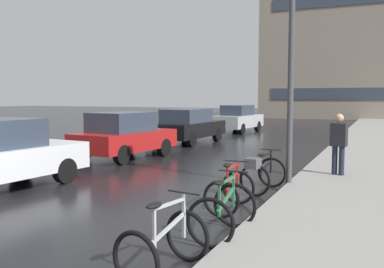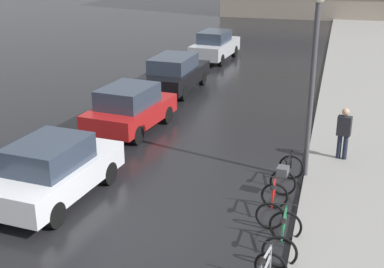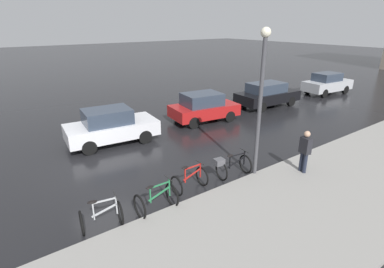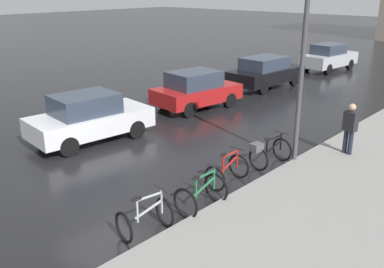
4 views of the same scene
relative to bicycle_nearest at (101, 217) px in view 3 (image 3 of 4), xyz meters
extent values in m
plane|color=black|center=(-3.23, 1.29, -0.39)|extent=(140.00, 140.00, 0.00)
torus|color=black|center=(0.08, 0.50, -0.04)|extent=(0.69, 0.17, 0.69)
torus|color=black|center=(-0.08, -0.51, -0.04)|extent=(0.69, 0.17, 0.69)
cube|color=#ADAFB5|center=(-0.03, -0.18, 0.22)|extent=(0.04, 0.04, 0.53)
cube|color=#ADAFB5|center=(0.07, 0.43, 0.24)|extent=(0.04, 0.04, 0.57)
cube|color=#ADAFB5|center=(0.02, 0.12, 0.47)|extent=(0.14, 0.61, 0.04)
cube|color=#ADAFB5|center=(0.02, 0.10, 0.17)|extent=(0.15, 0.69, 0.25)
ellipsoid|color=black|center=(-0.03, -0.18, 0.52)|extent=(0.18, 0.28, 0.07)
cylinder|color=black|center=(0.07, 0.43, 0.55)|extent=(0.50, 0.11, 0.03)
torus|color=black|center=(0.19, 2.15, -0.01)|extent=(0.75, 0.06, 0.75)
torus|color=black|center=(0.19, 1.06, -0.01)|extent=(0.75, 0.06, 0.75)
cube|color=#237042|center=(0.19, 1.41, 0.23)|extent=(0.04, 0.04, 0.49)
cube|color=#237042|center=(0.19, 2.06, 0.27)|extent=(0.04, 0.04, 0.57)
cube|color=#237042|center=(0.19, 1.74, 0.48)|extent=(0.04, 0.65, 0.04)
cube|color=#237042|center=(0.19, 1.71, 0.19)|extent=(0.04, 0.74, 0.27)
ellipsoid|color=black|center=(0.19, 1.41, 0.51)|extent=(0.14, 0.26, 0.07)
cylinder|color=black|center=(0.19, 2.06, 0.58)|extent=(0.50, 0.03, 0.03)
torus|color=black|center=(-0.23, 3.65, -0.04)|extent=(0.69, 0.08, 0.69)
torus|color=black|center=(-0.21, 2.58, -0.04)|extent=(0.69, 0.08, 0.69)
cube|color=red|center=(-0.22, 2.93, 0.22)|extent=(0.04, 0.04, 0.53)
cube|color=red|center=(-0.23, 3.57, 0.22)|extent=(0.04, 0.04, 0.53)
cube|color=red|center=(-0.22, 3.25, 0.45)|extent=(0.05, 0.64, 0.04)
cube|color=red|center=(-0.22, 3.22, 0.17)|extent=(0.05, 0.73, 0.26)
ellipsoid|color=black|center=(-0.22, 2.93, 0.52)|extent=(0.15, 0.26, 0.07)
cylinder|color=black|center=(-0.23, 3.57, 0.51)|extent=(0.50, 0.04, 0.03)
torus|color=black|center=(0.00, 5.53, -0.03)|extent=(0.72, 0.13, 0.72)
torus|color=black|center=(-0.12, 4.44, -0.03)|extent=(0.72, 0.13, 0.72)
cube|color=black|center=(-0.08, 4.79, 0.22)|extent=(0.04, 0.04, 0.49)
cube|color=black|center=(-0.01, 5.45, 0.24)|extent=(0.04, 0.04, 0.54)
cube|color=black|center=(-0.04, 5.12, 0.45)|extent=(0.10, 0.66, 0.04)
cube|color=black|center=(-0.05, 5.09, 0.17)|extent=(0.11, 0.75, 0.27)
ellipsoid|color=black|center=(-0.08, 4.79, 0.49)|extent=(0.17, 0.27, 0.07)
cylinder|color=black|center=(-0.01, 5.45, 0.53)|extent=(0.50, 0.08, 0.03)
cube|color=#4C4C51|center=(-0.13, 4.32, 0.36)|extent=(0.31, 0.37, 0.22)
cube|color=silver|center=(-5.81, 2.69, 0.27)|extent=(2.27, 4.26, 0.67)
cube|color=#2D3847|center=(-5.82, 2.52, 0.93)|extent=(1.73, 2.20, 0.66)
cylinder|color=black|center=(-6.51, 4.03, -0.07)|extent=(0.28, 0.66, 0.64)
cylinder|color=black|center=(-4.85, 3.87, -0.07)|extent=(0.28, 0.66, 0.64)
cylinder|color=black|center=(-6.77, 1.50, -0.07)|extent=(0.28, 0.66, 0.64)
cylinder|color=black|center=(-5.10, 1.34, -0.07)|extent=(0.28, 0.66, 0.64)
cube|color=#AD1919|center=(-5.88, 8.19, 0.25)|extent=(2.35, 3.97, 0.63)
cube|color=#2D3847|center=(-5.90, 8.04, 0.90)|extent=(1.81, 2.27, 0.67)
cylinder|color=black|center=(-6.58, 9.45, -0.07)|extent=(0.30, 0.66, 0.64)
cylinder|color=black|center=(-4.89, 9.24, -0.07)|extent=(0.30, 0.66, 0.64)
cylinder|color=black|center=(-6.87, 7.14, -0.07)|extent=(0.30, 0.66, 0.64)
cylinder|color=black|center=(-5.18, 6.92, -0.07)|extent=(0.30, 0.66, 0.64)
cube|color=black|center=(-5.92, 13.62, 0.26)|extent=(2.15, 4.49, 0.66)
cube|color=#2D3847|center=(-5.93, 13.45, 0.90)|extent=(1.70, 2.48, 0.62)
cylinder|color=black|center=(-6.71, 15.03, -0.07)|extent=(0.25, 0.65, 0.64)
cylinder|color=black|center=(-4.99, 14.94, -0.07)|extent=(0.25, 0.65, 0.64)
cylinder|color=black|center=(-6.85, 12.31, -0.07)|extent=(0.25, 0.65, 0.64)
cylinder|color=black|center=(-5.14, 12.22, -0.07)|extent=(0.25, 0.65, 0.64)
cube|color=#B2B5BA|center=(-5.62, 20.28, 0.29)|extent=(2.07, 4.25, 0.72)
cube|color=#2D3847|center=(-5.64, 20.11, 0.96)|extent=(1.57, 2.16, 0.61)
cylinder|color=black|center=(-6.25, 21.62, -0.07)|extent=(0.28, 0.66, 0.64)
cylinder|color=black|center=(-4.76, 21.48, -0.07)|extent=(0.28, 0.66, 0.64)
cylinder|color=black|center=(-6.48, 19.08, -0.07)|extent=(0.28, 0.66, 0.64)
cylinder|color=black|center=(-5.00, 18.94, -0.07)|extent=(0.28, 0.66, 0.64)
cylinder|color=#1E2333|center=(1.27, 7.13, 0.06)|extent=(0.14, 0.14, 0.89)
cylinder|color=#1E2333|center=(1.44, 7.09, 0.06)|extent=(0.14, 0.14, 0.89)
cube|color=#232328|center=(1.36, 7.11, 0.80)|extent=(0.44, 0.31, 0.60)
sphere|color=tan|center=(1.36, 7.11, 1.23)|extent=(0.22, 0.22, 0.22)
cylinder|color=#424247|center=(0.39, 5.61, 2.07)|extent=(0.14, 0.14, 4.91)
sphere|color=#F2EACC|center=(0.39, 5.61, 4.65)|extent=(0.33, 0.33, 0.33)
camera|label=1|loc=(2.39, -4.48, 1.79)|focal=40.00mm
camera|label=2|loc=(0.96, -8.52, 6.03)|focal=50.00mm
camera|label=3|loc=(6.95, -2.02, 4.96)|focal=28.00mm
camera|label=4|loc=(6.16, -5.22, 4.69)|focal=40.00mm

